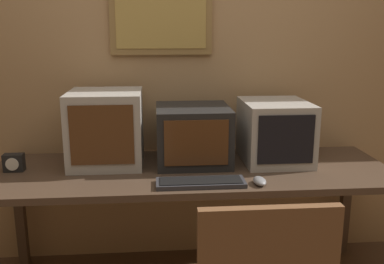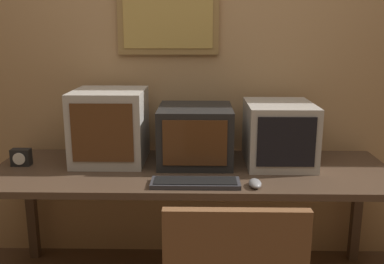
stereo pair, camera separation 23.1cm
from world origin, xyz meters
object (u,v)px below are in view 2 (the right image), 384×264
monitor_right (279,133)px  desk_clock (21,157)px  monitor_left (110,126)px  mouse_near_keyboard (255,183)px  monitor_center (195,135)px  keyboard_main (195,183)px

monitor_right → desk_clock: bearing=-177.0°
monitor_left → mouse_near_keyboard: (0.79, -0.41, -0.19)m
desk_clock → monitor_left: bearing=11.3°
monitor_center → desk_clock: monitor_center is taller
monitor_center → mouse_near_keyboard: size_ratio=3.85×
monitor_center → monitor_left: bearing=179.1°
keyboard_main → monitor_right: bearing=38.5°
monitor_center → keyboard_main: size_ratio=0.98×
monitor_left → monitor_right: (0.97, -0.02, -0.03)m
monitor_center → monitor_right: bearing=-1.7°
monitor_center → keyboard_main: 0.41m
monitor_left → keyboard_main: (0.50, -0.40, -0.20)m
monitor_left → monitor_right: size_ratio=0.93×
monitor_center → desk_clock: bearing=-174.8°
keyboard_main → desk_clock: 1.03m
monitor_left → desk_clock: monitor_left is taller
monitor_center → desk_clock: 0.99m
desk_clock → monitor_right: bearing=3.0°
keyboard_main → desk_clock: (-0.99, 0.30, 0.04)m
monitor_right → mouse_near_keyboard: bearing=-114.4°
monitor_center → monitor_right: size_ratio=0.96×
monitor_right → keyboard_main: size_ratio=1.01×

